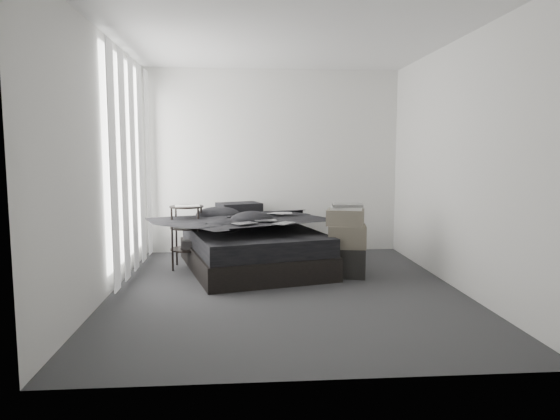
{
  "coord_description": "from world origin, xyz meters",
  "views": [
    {
      "loc": [
        -0.46,
        -5.07,
        1.43
      ],
      "look_at": [
        0.0,
        0.8,
        0.75
      ],
      "focal_mm": 32.0,
      "sensor_mm": 36.0,
      "label": 1
    }
  ],
  "objects": [
    {
      "name": "comic_c",
      "position": [
        0.02,
        0.41,
        0.73
      ],
      "size": [
        0.29,
        0.3,
        0.01
      ],
      "primitive_type": "cube",
      "rotation": [
        0.0,
        0.0,
        0.86
      ],
      "color": "black",
      "rests_on": "duvet"
    },
    {
      "name": "box_mid",
      "position": [
        0.75,
        0.53,
        0.47
      ],
      "size": [
        0.48,
        0.41,
        0.26
      ],
      "primitive_type": "cube",
      "rotation": [
        0.0,
        0.0,
        -0.18
      ],
      "color": "#60594B",
      "rests_on": "box_lower"
    },
    {
      "name": "wall_back",
      "position": [
        0.0,
        2.1,
        1.3
      ],
      "size": [
        3.6,
        0.01,
        2.6
      ],
      "primitive_type": "cube",
      "color": "silver",
      "rests_on": "ground"
    },
    {
      "name": "curtain_left",
      "position": [
        -1.73,
        0.9,
        1.28
      ],
      "size": [
        0.06,
        2.12,
        2.48
      ],
      "primitive_type": "cube",
      "color": "white",
      "rests_on": "wall_left"
    },
    {
      "name": "pillow_upper",
      "position": [
        -0.49,
        1.75,
        0.68
      ],
      "size": [
        0.66,
        0.56,
        0.13
      ],
      "primitive_type": "cube",
      "rotation": [
        0.0,
        0.0,
        0.36
      ],
      "color": "black",
      "rests_on": "pillow_lower"
    },
    {
      "name": "wall_right",
      "position": [
        1.8,
        0.0,
        1.3
      ],
      "size": [
        0.01,
        4.2,
        2.6
      ],
      "primitive_type": "cube",
      "color": "silver",
      "rests_on": "ground"
    },
    {
      "name": "window_left",
      "position": [
        -1.78,
        0.9,
        1.35
      ],
      "size": [
        0.02,
        2.0,
        2.3
      ],
      "primitive_type": "cube",
      "color": "white",
      "rests_on": "wall_left"
    },
    {
      "name": "art_book_white",
      "position": [
        0.75,
        0.54,
        0.8
      ],
      "size": [
        0.41,
        0.36,
        0.04
      ],
      "primitive_type": "cube",
      "rotation": [
        0.0,
        0.0,
        -0.25
      ],
      "color": "silver",
      "rests_on": "box_upper"
    },
    {
      "name": "floor_books",
      "position": [
        -0.94,
        1.14,
        0.07
      ],
      "size": [
        0.14,
        0.19,
        0.13
      ],
      "primitive_type": "cube",
      "rotation": [
        0.0,
        0.0,
        -0.05
      ],
      "color": "black",
      "rests_on": "floor"
    },
    {
      "name": "box_lower",
      "position": [
        0.75,
        0.54,
        0.17
      ],
      "size": [
        0.54,
        0.46,
        0.34
      ],
      "primitive_type": "cube",
      "rotation": [
        0.0,
        0.0,
        -0.25
      ],
      "color": "black",
      "rests_on": "floor"
    },
    {
      "name": "bed",
      "position": [
        -0.32,
        1.02,
        0.14
      ],
      "size": [
        1.96,
        2.3,
        0.27
      ],
      "primitive_type": "cube",
      "rotation": [
        0.0,
        0.0,
        0.25
      ],
      "color": "black",
      "rests_on": "floor"
    },
    {
      "name": "laptop",
      "position": [
        0.02,
        1.16,
        0.73
      ],
      "size": [
        0.33,
        0.22,
        0.03
      ],
      "primitive_type": "imported",
      "rotation": [
        0.0,
        0.0,
        -0.06
      ],
      "color": "silver",
      "rests_on": "duvet"
    },
    {
      "name": "wall_front",
      "position": [
        0.0,
        -2.1,
        1.3
      ],
      "size": [
        3.6,
        0.01,
        2.6
      ],
      "primitive_type": "cube",
      "color": "silver",
      "rests_on": "ground"
    },
    {
      "name": "pillow_lower",
      "position": [
        -0.56,
        1.76,
        0.55
      ],
      "size": [
        0.68,
        0.54,
        0.14
      ],
      "primitive_type": "cube",
      "rotation": [
        0.0,
        0.0,
        0.25
      ],
      "color": "black",
      "rests_on": "mattress"
    },
    {
      "name": "comic_a",
      "position": [
        -0.42,
        0.45,
        0.72
      ],
      "size": [
        0.3,
        0.28,
        0.01
      ],
      "primitive_type": "cube",
      "rotation": [
        0.0,
        0.0,
        0.64
      ],
      "color": "black",
      "rests_on": "duvet"
    },
    {
      "name": "duvet",
      "position": [
        -0.31,
        0.97,
        0.6
      ],
      "size": [
        1.85,
        2.01,
        0.23
      ],
      "primitive_type": "imported",
      "rotation": [
        0.0,
        0.0,
        0.25
      ],
      "color": "black",
      "rests_on": "mattress"
    },
    {
      "name": "ceiling",
      "position": [
        0.0,
        0.0,
        2.6
      ],
      "size": [
        3.6,
        4.2,
        0.01
      ],
      "primitive_type": "cube",
      "color": "white",
      "rests_on": "ground"
    },
    {
      "name": "box_upper",
      "position": [
        0.74,
        0.54,
        0.69
      ],
      "size": [
        0.49,
        0.44,
        0.18
      ],
      "primitive_type": "cube",
      "rotation": [
        0.0,
        0.0,
        -0.3
      ],
      "color": "#60594B",
      "rests_on": "box_mid"
    },
    {
      "name": "floor",
      "position": [
        0.0,
        0.0,
        0.0
      ],
      "size": [
        3.6,
        4.2,
        0.01
      ],
      "primitive_type": "cube",
      "color": "#333436",
      "rests_on": "ground"
    },
    {
      "name": "comic_b",
      "position": [
        -0.18,
        0.66,
        0.72
      ],
      "size": [
        0.26,
        0.17,
        0.01
      ],
      "primitive_type": "cube",
      "rotation": [
        0.0,
        0.0,
        0.04
      ],
      "color": "black",
      "rests_on": "duvet"
    },
    {
      "name": "mattress",
      "position": [
        -0.32,
        1.02,
        0.38
      ],
      "size": [
        1.88,
        2.23,
        0.21
      ],
      "primitive_type": "cube",
      "rotation": [
        0.0,
        0.0,
        0.25
      ],
      "color": "black",
      "rests_on": "bed"
    },
    {
      "name": "papers",
      "position": [
        -1.12,
        1.08,
        0.78
      ],
      "size": [
        0.32,
        0.26,
        0.02
      ],
      "primitive_type": "cube",
      "rotation": [
        0.0,
        0.0,
        0.14
      ],
      "color": "white",
      "rests_on": "side_stand"
    },
    {
      "name": "art_book_snake",
      "position": [
        0.75,
        0.53,
        0.83
      ],
      "size": [
        0.38,
        0.32,
        0.03
      ],
      "primitive_type": "cube",
      "rotation": [
        0.0,
        0.0,
        -0.15
      ],
      "color": "silver",
      "rests_on": "art_book_white"
    },
    {
      "name": "wall_left",
      "position": [
        -1.8,
        0.0,
        1.3
      ],
      "size": [
        0.01,
        4.2,
        2.6
      ],
      "primitive_type": "cube",
      "color": "silver",
      "rests_on": "ground"
    },
    {
      "name": "side_stand",
      "position": [
        -1.13,
        1.1,
        0.38
      ],
      "size": [
        0.43,
        0.43,
        0.77
      ],
      "primitive_type": "cylinder",
      "rotation": [
        0.0,
        0.0,
        -0.03
      ],
      "color": "black",
      "rests_on": "floor"
    }
  ]
}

